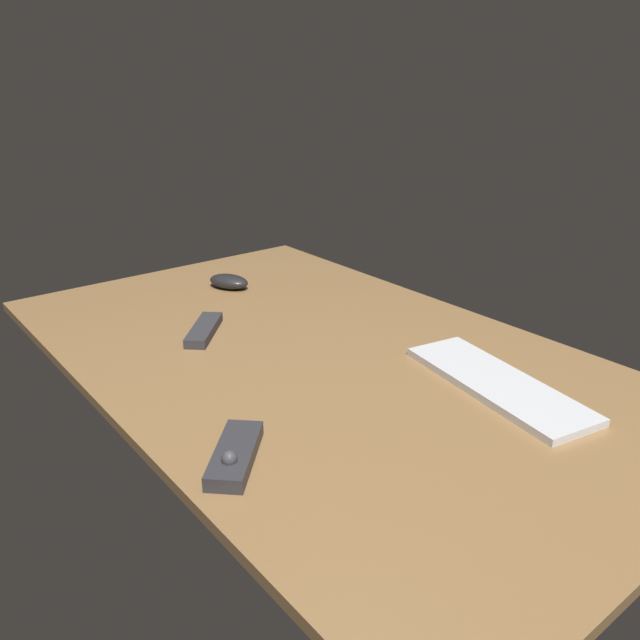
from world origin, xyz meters
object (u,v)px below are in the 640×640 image
Objects in this scene: computer_mouse at (229,281)px; tv_remote at (204,330)px; media_remote at (235,455)px; keyboard at (497,384)px.

tv_remote is at bearing -66.54° from computer_mouse.
computer_mouse is 0.73× the size of media_remote.
tv_remote is at bearing -159.62° from media_remote.
computer_mouse is (-76.53, -9.36, 1.09)cm from keyboard.
keyboard is 61.28cm from tv_remote.
tv_remote is at bearing -141.09° from keyboard.
keyboard is 2.51× the size of media_remote.
tv_remote is (-53.90, -29.14, 0.30)cm from keyboard.
keyboard is 2.32× the size of tv_remote.
computer_mouse is 30.07cm from tv_remote.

